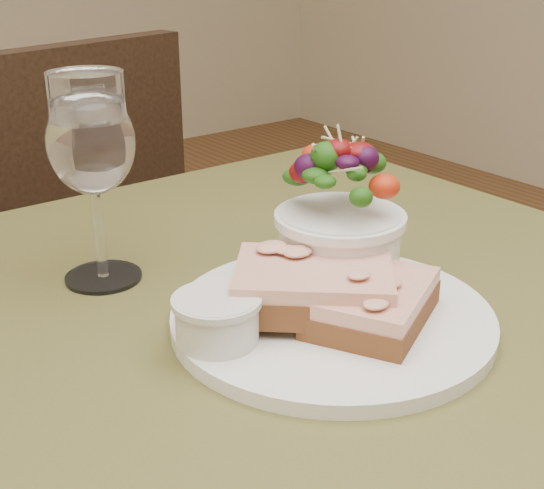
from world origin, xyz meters
TOP-DOWN VIEW (x-y plane):
  - cafe_table at (0.00, 0.00)m, footprint 0.80×0.80m
  - chair_far at (0.03, 0.76)m, footprint 0.50×0.50m
  - dinner_plate at (0.03, -0.03)m, footprint 0.26×0.26m
  - sandwich_front at (0.05, -0.06)m, footprint 0.14×0.12m
  - sandwich_back at (0.02, -0.02)m, footprint 0.16×0.15m
  - ramekin at (-0.07, -0.01)m, footprint 0.06×0.06m
  - salad_bowl at (0.08, 0.02)m, footprint 0.11×0.11m
  - garnish at (-0.05, 0.04)m, footprint 0.05×0.04m
  - wine_glass at (-0.08, 0.17)m, footprint 0.08×0.08m

SIDE VIEW (x-z plane):
  - chair_far at x=0.03m, z-range -0.16..0.74m
  - cafe_table at x=0.00m, z-range 0.27..1.02m
  - dinner_plate at x=0.03m, z-range 0.75..0.76m
  - garnish at x=-0.05m, z-range 0.76..0.78m
  - sandwich_front at x=0.05m, z-range 0.76..0.79m
  - ramekin at x=-0.07m, z-range 0.76..0.80m
  - sandwich_back at x=0.02m, z-range 0.77..0.80m
  - salad_bowl at x=0.08m, z-range 0.76..0.88m
  - wine_glass at x=-0.08m, z-range 0.79..0.96m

